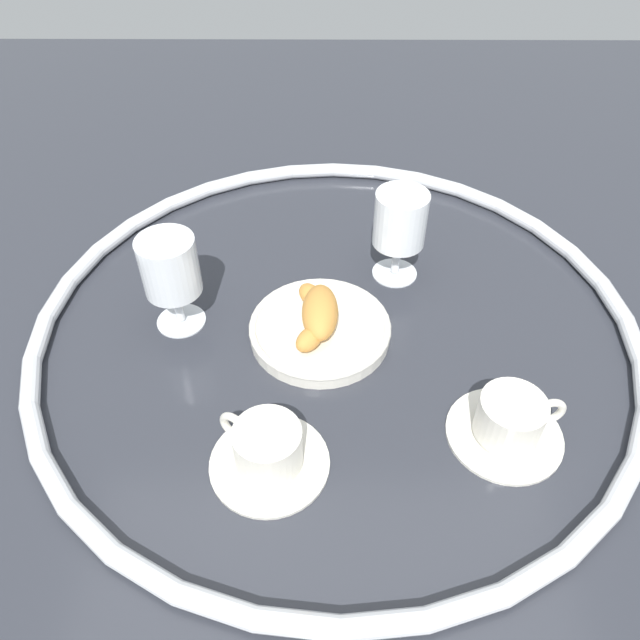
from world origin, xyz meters
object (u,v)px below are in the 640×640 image
coffee_cup_far (267,450)px  juice_glass_right (170,269)px  croissant_large (318,313)px  coffee_cup_near (510,422)px  pastry_plate (320,329)px  juice_glass_left (400,222)px

coffee_cup_far → juice_glass_right: bearing=31.0°
croissant_large → coffee_cup_near: bearing=-126.2°
pastry_plate → juice_glass_right: 0.21m
croissant_large → coffee_cup_near: 0.27m
pastry_plate → coffee_cup_near: (-0.16, -0.22, 0.01)m
coffee_cup_far → juice_glass_left: (0.34, -0.17, 0.07)m
croissant_large → coffee_cup_near: (-0.16, -0.22, -0.02)m
croissant_large → juice_glass_right: juice_glass_right is taller
croissant_large → juice_glass_left: size_ratio=0.98×
coffee_cup_far → juice_glass_left: 0.38m
croissant_large → juice_glass_left: bearing=-41.0°
juice_glass_left → juice_glass_right: 0.33m
coffee_cup_far → juice_glass_right: size_ratio=0.97×
coffee_cup_far → croissant_large: bearing=-14.8°
croissant_large → juice_glass_left: juice_glass_left is taller
coffee_cup_far → juice_glass_left: size_ratio=0.97×
juice_glass_right → juice_glass_left: bearing=-70.9°
coffee_cup_near → juice_glass_left: size_ratio=0.97×
coffee_cup_near → juice_glass_right: (0.19, 0.41, 0.07)m
juice_glass_right → coffee_cup_far: bearing=-149.0°
juice_glass_left → juice_glass_right: bearing=109.1°
pastry_plate → coffee_cup_far: bearing=164.4°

